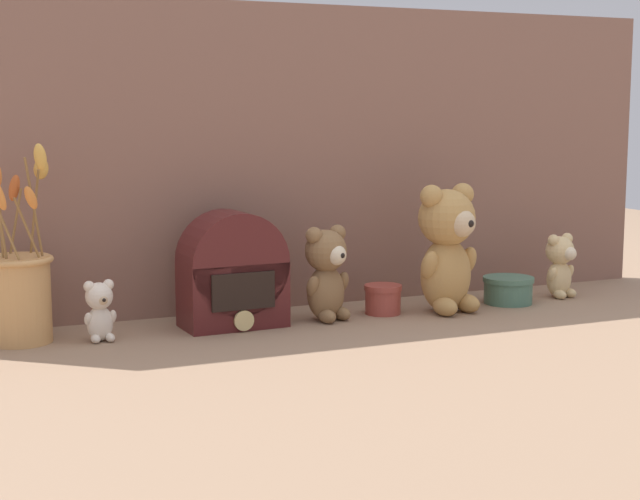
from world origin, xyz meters
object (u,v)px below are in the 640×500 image
(teddy_bear_small, at_px, (560,264))
(flower_vase, at_px, (19,289))
(teddy_bear_medium, at_px, (327,271))
(decorative_tin_tall, at_px, (508,290))
(teddy_bear_large, at_px, (448,246))
(vintage_radio, at_px, (233,275))
(teddy_bear_tiny, at_px, (100,309))
(decorative_tin_short, at_px, (383,299))

(teddy_bear_small, xyz_separation_m, flower_vase, (-1.11, 0.03, 0.02))
(teddy_bear_medium, distance_m, teddy_bear_small, 0.55)
(flower_vase, xyz_separation_m, decorative_tin_tall, (0.97, -0.04, -0.07))
(teddy_bear_medium, relative_size, flower_vase, 0.53)
(teddy_bear_medium, relative_size, decorative_tin_tall, 1.73)
(teddy_bear_large, distance_m, vintage_radio, 0.44)
(teddy_bear_large, xyz_separation_m, vintage_radio, (-0.43, 0.04, -0.04))
(teddy_bear_large, distance_m, teddy_bear_tiny, 0.69)
(teddy_bear_large, height_order, decorative_tin_tall, teddy_bear_large)
(teddy_bear_tiny, distance_m, decorative_tin_short, 0.56)
(teddy_bear_large, height_order, decorative_tin_short, teddy_bear_large)
(teddy_bear_large, bearing_deg, decorative_tin_short, 164.55)
(flower_vase, xyz_separation_m, vintage_radio, (0.38, -0.02, 0.00))
(teddy_bear_small, distance_m, teddy_bear_tiny, 0.98)
(decorative_tin_tall, bearing_deg, teddy_bear_tiny, -179.96)
(teddy_bear_medium, bearing_deg, flower_vase, 175.40)
(flower_vase, bearing_deg, teddy_bear_small, -1.68)
(flower_vase, bearing_deg, teddy_bear_tiny, -19.24)
(teddy_bear_medium, height_order, decorative_tin_tall, teddy_bear_medium)
(vintage_radio, height_order, decorative_tin_short, vintage_radio)
(decorative_tin_tall, relative_size, decorative_tin_short, 1.42)
(teddy_bear_large, xyz_separation_m, flower_vase, (-0.81, 0.07, -0.04))
(teddy_bear_large, xyz_separation_m, teddy_bear_small, (0.30, 0.04, -0.06))
(flower_vase, relative_size, decorative_tin_tall, 3.28)
(vintage_radio, xyz_separation_m, decorative_tin_tall, (0.59, -0.02, -0.07))
(teddy_bear_tiny, bearing_deg, teddy_bear_small, 0.71)
(decorative_tin_tall, bearing_deg, teddy_bear_small, 4.77)
(teddy_bear_tiny, relative_size, flower_vase, 0.31)
(teddy_bear_medium, xyz_separation_m, decorative_tin_short, (0.13, 0.01, -0.07))
(teddy_bear_large, relative_size, teddy_bear_medium, 1.40)
(teddy_bear_large, xyz_separation_m, teddy_bear_tiny, (-0.68, 0.02, -0.08))
(teddy_bear_tiny, bearing_deg, flower_vase, 160.76)
(teddy_bear_medium, xyz_separation_m, teddy_bear_small, (0.55, 0.01, -0.02))
(teddy_bear_small, bearing_deg, decorative_tin_tall, -175.23)
(teddy_bear_large, relative_size, decorative_tin_short, 3.44)
(teddy_bear_medium, xyz_separation_m, vintage_radio, (-0.18, 0.02, 0.00))
(vintage_radio, bearing_deg, decorative_tin_short, -1.77)
(teddy_bear_medium, height_order, teddy_bear_small, teddy_bear_medium)
(teddy_bear_medium, height_order, flower_vase, flower_vase)
(teddy_bear_large, bearing_deg, teddy_bear_medium, 174.66)
(flower_vase, bearing_deg, decorative_tin_tall, -2.60)
(teddy_bear_tiny, bearing_deg, teddy_bear_large, -1.98)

